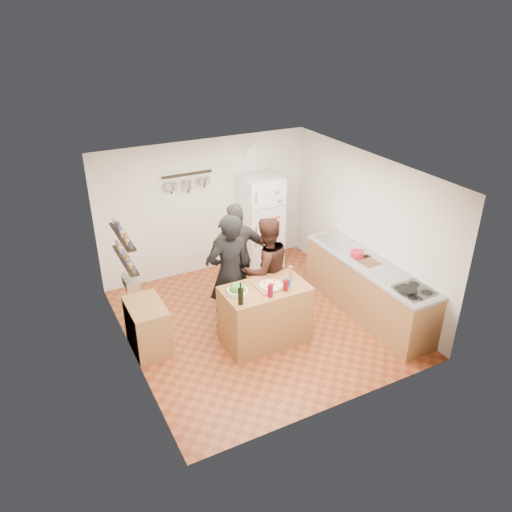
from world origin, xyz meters
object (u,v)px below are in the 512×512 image
person_center (266,270)px  fridge (260,222)px  skillet (407,290)px  wall_clock (252,153)px  prep_island (265,314)px  counter_run (367,289)px  salad_bowl (238,291)px  wine_bottle (241,296)px  pepper_mill (290,274)px  salt_canister (288,283)px  person_left (229,273)px  red_bowl (357,254)px  person_back (237,256)px  side_table (148,326)px

person_center → fridge: fridge is taller
skillet → wall_clock: size_ratio=0.93×
prep_island → counter_run: (1.83, -0.11, -0.01)m
person_center → fridge: (0.77, 1.64, 0.04)m
salad_bowl → wine_bottle: (-0.08, -0.27, 0.09)m
person_center → wall_clock: 2.47m
pepper_mill → salt_canister: 0.23m
person_left → red_bowl: 2.12m
person_back → counter_run: person_back is taller
prep_island → skillet: (1.73, -1.04, 0.49)m
prep_island → skillet: skillet is taller
person_left → fridge: bearing=-133.6°
fridge → wall_clock: size_ratio=6.00×
prep_island → fridge: size_ratio=0.69×
red_bowl → person_center: bearing=165.5°
pepper_mill → salt_canister: size_ratio=1.40×
prep_island → fridge: bearing=63.8°
prep_island → salt_canister: size_ratio=9.46×
person_center → prep_island: bearing=58.1°
fridge → side_table: bearing=-149.9°
person_back → fridge: 1.49m
red_bowl → counter_run: bearing=-79.9°
skillet → side_table: (-3.34, 1.67, -0.58)m
fridge → counter_run: bearing=-71.9°
wine_bottle → side_table: size_ratio=0.30×
pepper_mill → red_bowl: 1.34m
wall_clock → side_table: wall_clock is taller
skillet → side_table: bearing=153.4°
person_center → fridge: 1.81m
counter_run → wall_clock: wall_clock is taller
red_bowl → salad_bowl: bearing=-176.8°
prep_island → pepper_mill: size_ratio=6.77×
person_left → side_table: size_ratio=2.36×
pepper_mill → wine_bottle: bearing=-164.1°
prep_island → wall_clock: 3.22m
person_center → person_back: size_ratio=0.96×
wall_clock → side_table: size_ratio=0.37×
salt_canister → red_bowl: (1.48, 0.29, -0.01)m
fridge → red_bowl: bearing=-70.9°
person_left → wall_clock: bearing=-128.4°
wine_bottle → person_left: 0.83m
prep_island → wine_bottle: (-0.50, -0.22, 0.57)m
counter_run → skillet: bearing=-96.1°
pepper_mill → person_center: bearing=105.5°
salad_bowl → fridge: fridge is taller
side_table → person_center: bearing=-2.4°
wine_bottle → red_bowl: (2.28, 0.39, -0.06)m
salt_canister → person_left: size_ratio=0.07×
salad_bowl → side_table: bearing=153.8°
salad_bowl → person_back: (0.49, 1.05, -0.03)m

